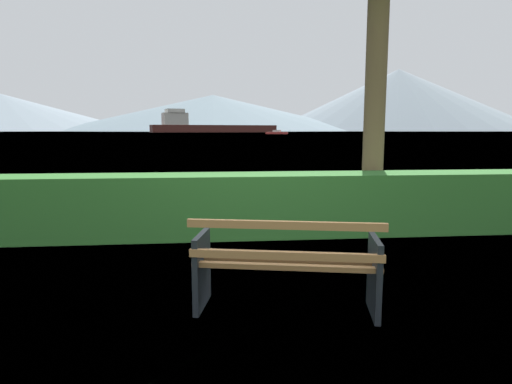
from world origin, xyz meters
name	(u,v)px	position (x,y,z in m)	size (l,w,h in m)	color
ground_plane	(286,309)	(0.00, 0.00, 0.00)	(1400.00, 1400.00, 0.00)	#567A38
water_surface	(214,132)	(0.00, 306.85, 0.00)	(620.00, 620.00, 0.00)	#6B8EA3
park_bench	(286,265)	(-0.01, -0.06, 0.42)	(1.68, 0.88, 0.87)	#A0703F
hedge_row	(256,205)	(0.00, 2.81, 0.47)	(10.50, 0.79, 0.93)	#2D6B28
cargo_ship_large	(206,126)	(-4.76, 275.50, 3.96)	(80.62, 34.68, 14.17)	#471E19
sailboat_mid	(277,133)	(23.46, 160.62, 0.54)	(8.57, 5.12, 1.52)	#B2332D
distant_hills	(244,107)	(41.98, 585.86, 31.49)	(875.69, 400.11, 83.20)	gray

